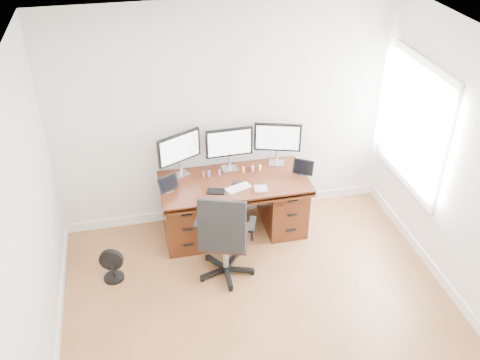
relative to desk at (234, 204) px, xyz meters
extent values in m
plane|color=brown|center=(0.00, -1.83, -0.40)|extent=(4.50, 4.50, 0.00)
cube|color=silver|center=(0.00, 0.42, 0.95)|extent=(4.00, 0.10, 2.70)
cube|color=white|center=(1.97, -0.33, 1.00)|extent=(0.04, 1.30, 1.50)
cube|color=white|center=(1.95, -0.33, 1.00)|extent=(0.01, 1.15, 1.35)
cube|color=#421C0D|center=(0.00, -0.03, 0.32)|extent=(1.70, 0.80, 0.05)
cube|color=#421C0D|center=(-0.60, 0.00, -0.05)|extent=(0.45, 0.70, 0.70)
cube|color=#421C0D|center=(0.60, 0.00, -0.05)|extent=(0.45, 0.70, 0.70)
cube|color=black|center=(0.00, 0.27, 0.10)|extent=(0.74, 0.03, 0.40)
cylinder|color=black|center=(-0.24, -0.70, -0.36)|extent=(0.75, 0.75, 0.08)
cylinder|color=silver|center=(-0.24, -0.70, -0.11)|extent=(0.06, 0.06, 0.42)
cube|color=black|center=(-0.24, -0.70, 0.10)|extent=(0.63, 0.62, 0.07)
cube|color=black|center=(-0.32, -0.92, 0.41)|extent=(0.47, 0.21, 0.58)
cube|color=black|center=(-0.51, -0.60, 0.29)|extent=(0.14, 0.26, 0.03)
cube|color=black|center=(0.03, -0.79, 0.29)|extent=(0.14, 0.26, 0.03)
cylinder|color=black|center=(-1.46, -0.53, -0.39)|extent=(0.22, 0.22, 0.03)
cylinder|color=black|center=(-1.46, -0.53, -0.28)|extent=(0.04, 0.04, 0.18)
cylinder|color=black|center=(-1.46, -0.53, -0.15)|extent=(0.26, 0.11, 0.26)
cube|color=silver|center=(-0.58, 0.24, 0.35)|extent=(0.22, 0.21, 0.01)
cylinder|color=silver|center=(-0.58, 0.24, 0.44)|extent=(0.04, 0.04, 0.18)
cube|color=black|center=(-0.58, 0.24, 0.70)|extent=(0.51, 0.27, 0.35)
cube|color=white|center=(-0.57, 0.22, 0.70)|extent=(0.45, 0.22, 0.30)
cube|color=silver|center=(0.00, 0.24, 0.35)|extent=(0.18, 0.14, 0.01)
cylinder|color=silver|center=(0.00, 0.24, 0.44)|extent=(0.04, 0.04, 0.18)
cube|color=black|center=(0.00, 0.24, 0.70)|extent=(0.55, 0.05, 0.35)
cube|color=white|center=(0.00, 0.22, 0.70)|extent=(0.50, 0.02, 0.30)
cube|color=silver|center=(0.58, 0.24, 0.35)|extent=(0.21, 0.19, 0.01)
cylinder|color=silver|center=(0.58, 0.24, 0.44)|extent=(0.04, 0.04, 0.18)
cube|color=black|center=(0.58, 0.24, 0.70)|extent=(0.53, 0.20, 0.35)
cube|color=white|center=(0.57, 0.22, 0.70)|extent=(0.48, 0.16, 0.30)
cube|color=silver|center=(-0.75, -0.08, 0.35)|extent=(0.13, 0.12, 0.01)
cube|color=black|center=(-0.75, -0.08, 0.45)|extent=(0.24, 0.17, 0.17)
cube|color=silver|center=(0.81, -0.08, 0.35)|extent=(0.13, 0.12, 0.01)
cube|color=black|center=(0.81, -0.08, 0.45)|extent=(0.24, 0.18, 0.17)
cube|color=silver|center=(0.01, -0.20, 0.36)|extent=(0.31, 0.21, 0.01)
cube|color=#B7B9BE|center=(0.25, -0.26, 0.35)|extent=(0.16, 0.16, 0.01)
cube|color=black|center=(-0.24, -0.20, 0.35)|extent=(0.23, 0.18, 0.01)
cube|color=black|center=(0.02, -0.09, 0.35)|extent=(0.13, 0.09, 0.01)
cylinder|color=brown|center=(-0.33, 0.12, 0.37)|extent=(0.03, 0.03, 0.05)
sphere|color=brown|center=(-0.33, 0.12, 0.41)|extent=(0.03, 0.03, 0.03)
cylinder|color=#4C67E5|center=(-0.27, 0.12, 0.37)|extent=(0.03, 0.03, 0.05)
sphere|color=#4C67E5|center=(-0.27, 0.12, 0.41)|extent=(0.03, 0.03, 0.03)
cylinder|color=#8D57CA|center=(-0.14, 0.12, 0.37)|extent=(0.03, 0.03, 0.05)
sphere|color=#8D57CA|center=(-0.14, 0.12, 0.41)|extent=(0.03, 0.03, 0.03)
cylinder|color=#F4AC46|center=(0.14, 0.12, 0.37)|extent=(0.03, 0.03, 0.05)
sphere|color=#F4AC46|center=(0.14, 0.12, 0.41)|extent=(0.03, 0.03, 0.03)
cylinder|color=pink|center=(0.25, 0.12, 0.37)|extent=(0.03, 0.03, 0.05)
sphere|color=pink|center=(0.25, 0.12, 0.41)|extent=(0.03, 0.03, 0.03)
cylinder|color=#DEDE78|center=(0.34, 0.12, 0.37)|extent=(0.03, 0.03, 0.05)
sphere|color=#DEDE78|center=(0.34, 0.12, 0.41)|extent=(0.03, 0.03, 0.03)
camera|label=1|loc=(-1.06, -5.04, 3.68)|focal=40.00mm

